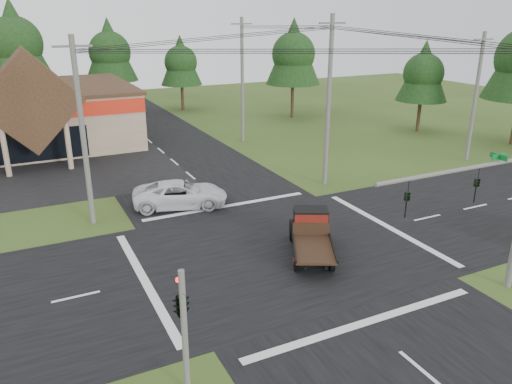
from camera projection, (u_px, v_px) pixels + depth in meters
ground at (280, 251)px, 25.56m from camera, size 120.00×120.00×0.00m
road_ns at (280, 251)px, 25.56m from camera, size 12.00×120.00×0.02m
road_ew at (280, 251)px, 25.56m from camera, size 120.00×12.00×0.02m
traffic_signal_mast at (497, 199)px, 20.13m from camera, size 8.12×0.24×7.00m
traffic_signal_corner at (181, 293)px, 15.08m from camera, size 0.53×2.48×4.40m
utility_pole_nw at (83, 132)px, 27.19m from camera, size 2.00×0.30×10.50m
utility_pole_ne at (329, 101)px, 33.64m from camera, size 2.00×0.30×11.50m
utility_pole_far at (475, 97)px, 39.65m from camera, size 2.00×0.30×10.20m
utility_pole_n at (242, 80)px, 45.52m from camera, size 2.00×0.30×11.20m
tree_row_c at (14, 41)px, 53.11m from camera, size 7.28×7.28×13.13m
tree_row_d at (109, 50)px, 58.55m from camera, size 6.16×6.16×11.11m
tree_row_e at (181, 61)px, 60.63m from camera, size 5.04×5.04×9.09m
tree_side_ne at (293, 52)px, 55.86m from camera, size 6.16×6.16×11.11m
tree_side_e_near at (424, 71)px, 49.48m from camera, size 5.04×5.04×9.09m
antique_flatbed_truck at (312, 236)px, 24.75m from camera, size 4.11×5.48×2.16m
white_pickup at (180, 194)px, 31.26m from camera, size 6.36×4.24×1.62m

